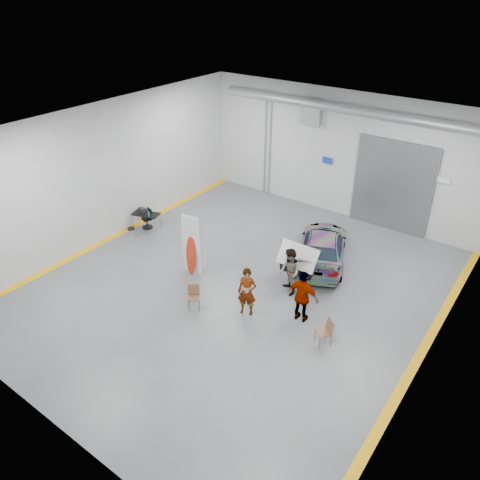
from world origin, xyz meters
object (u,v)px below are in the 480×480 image
Objects in this scene: sedan_car at (323,246)px; person_b at (290,272)px; surfboard_display at (191,249)px; folding_chair_near at (194,302)px; person_c at (303,297)px; folding_chair_far at (323,336)px; shop_stool at (132,235)px; person_a at (247,292)px; office_chair at (148,219)px; work_table at (145,213)px.

person_b is at bearing 68.27° from sedan_car.
folding_chair_near is at bearing -55.25° from surfboard_display.
person_c is at bearing -3.52° from person_b.
folding_chair_far is 9.98m from shop_stool.
surfboard_display is 2.41m from folding_chair_near.
folding_chair_near is at bearing -20.03° from shop_stool.
person_a is 1.95× the size of office_chair.
person_b reaches higher than folding_chair_near.
work_table reaches higher than folding_chair_far.
person_c is 0.72× the size of surfboard_display.
person_c is at bearing -1.75° from shop_stool.
office_chair reaches higher than shop_stool.
folding_chair_near is at bearing -12.19° from office_chair.
shop_stool is at bearing -4.80° from person_c.
sedan_car is 5.19× the size of folding_chair_near.
person_c is 9.32m from work_table.
person_b is 3.98m from surfboard_display.
person_a reaches higher than shop_stool.
folding_chair_near is 0.94× the size of folding_chair_far.
folding_chair_near is 6.67m from office_chair.
person_a is 1.32× the size of work_table.
sedan_car reaches higher than shop_stool.
folding_chair_far is at bearing 148.39° from person_c.
sedan_car is 8.30m from work_table.
shop_stool is (-5.36, 1.95, 0.06)m from folding_chair_near.
folding_chair_far is (4.57, 1.05, 0.02)m from folding_chair_near.
person_b is 0.68× the size of surfboard_display.
sedan_car is 3.32× the size of work_table.
sedan_car is at bearing 28.31° from folding_chair_near.
person_c is at bearing 4.19° from person_a.
folding_chair_near is at bearing -29.04° from work_table.
office_chair is at bearing 149.06° from surfboard_display.
person_b reaches higher than person_a.
sedan_car reaches higher than work_table.
folding_chair_near is (-2.17, -5.56, -0.39)m from sedan_car.
sedan_car is at bearing -75.35° from person_c.
sedan_car is at bearing 63.23° from person_a.
person_a is at bearing 21.89° from person_c.
office_chair is (-7.46, 2.45, -0.50)m from person_a.
person_b reaches higher than folding_chair_far.
work_table is (-5.78, 3.21, 0.51)m from folding_chair_near.
surfboard_display is at bearing -123.37° from person_b.
person_b is 2.09× the size of folding_chair_near.
folding_chair_far is at bearing 94.89° from sedan_car.
folding_chair_near is 1.29× the size of shop_stool.
sedan_car is 5.13m from folding_chair_far.
work_table is at bearing 150.50° from surfboard_display.
person_a reaches higher than folding_chair_far.
work_table is at bearing -72.49° from office_chair.
work_table is at bearing -12.46° from person_c.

